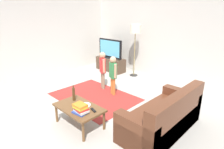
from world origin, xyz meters
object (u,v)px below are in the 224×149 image
Objects in this scene: tv_stand at (111,64)px; child_near_tv at (103,67)px; coffee_table at (79,109)px; plate at (85,105)px; child_center at (113,72)px; book_stack at (81,109)px; bottle at (74,94)px; floor_lamp at (135,32)px; tv_remote at (93,110)px; tv at (110,49)px; couch at (165,118)px.

child_near_tv reaches higher than tv_stand.
plate is (0.05, 0.12, 0.06)m from coffee_table.
child_near_tv is at bearing -52.49° from tv_stand.
book_stack is (0.80, -1.67, -0.14)m from child_center.
tv_stand is 3.77m from coffee_table.
bottle reaches higher than coffee_table.
tv_remote is (1.48, -3.13, -1.11)m from floor_lamp.
coffee_table is (2.18, -3.05, -0.48)m from tv.
tv_stand is at bearing 127.05° from plate.
book_stack is at bearing -53.94° from plate.
couch is at bearing 56.82° from tv_remote.
bottle is at bearing -165.01° from tv_remote.
tv_stand is 3.71m from plate.
child_center reaches higher than tv_remote.
child_near_tv is at bearing 164.89° from couch.
child_near_tv is (1.09, -1.40, -0.19)m from tv.
child_near_tv is 3.26× the size of bottle.
tv is 4.10m from couch.
floor_lamp is 5.28× the size of bottle.
floor_lamp reaches higher than child_center.
floor_lamp is 3.63m from tv_remote.
child_center is at bearing 115.48° from book_stack.
child_center is 3.66× the size of book_stack.
tv_stand is 1.66m from floor_lamp.
coffee_table is at bearing -70.22° from floor_lamp.
tv_stand reaches higher than plate.
floor_lamp is 6.09× the size of book_stack.
child_near_tv reaches higher than child_center.
plate is (-0.17, 0.24, -0.08)m from book_stack.
plate is at bearing -53.38° from child_near_tv.
tv_stand is at bearing 126.98° from book_stack.
tv_stand is 3.89m from tv_remote.
child_near_tv reaches higher than coffee_table.
floor_lamp is (-2.49, 2.23, 1.25)m from couch.
book_stack is (2.40, -3.19, 0.26)m from tv_stand.
bottle is (1.88, -2.97, 0.32)m from tv_stand.
tv reaches higher than plate.
child_near_tv is 1.75m from bottle.
tv is 6.47× the size of tv_remote.
couch reaches higher than tv_remote.
child_near_tv is 6.47× the size of tv_remote.
child_center reaches higher than plate.
plate is (0.62, -1.43, -0.22)m from child_center.
bottle is 0.38m from plate.
tv_remote is at bearing -4.24° from plate.
tv_stand is 0.60m from tv.
floor_lamp reaches higher than tv.
child_near_tv is 0.53m from child_center.
couch is 3.57m from floor_lamp.
child_near_tv is (0.07, -1.57, -0.88)m from floor_lamp.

